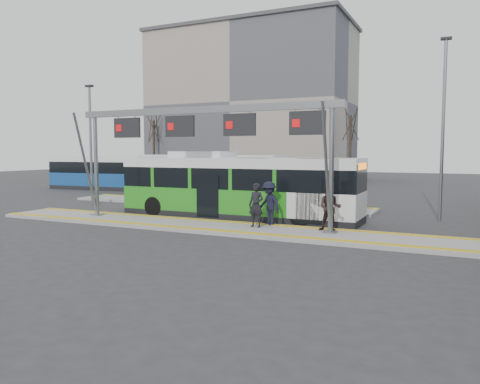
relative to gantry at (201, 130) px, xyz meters
The scene contains 18 objects.
ground 4.32m from the gantry, 36.20° to the right, with size 120.00×120.00×0.00m, color #2D2D30.
platform_main 4.25m from the gantry, 36.20° to the right, with size 22.00×3.00×0.15m, color gray.
platform_second 9.55m from the gantry, 115.25° to the left, with size 20.00×3.00×0.15m, color gray.
tactile_main 4.16m from the gantry, 36.20° to the right, with size 22.00×2.65×0.02m.
tactile_second 10.47m from the gantry, 112.32° to the left, with size 20.00×0.35×0.02m.
gantry is the anchor object (origin of this frame).
apartment_block 38.58m from the gantry, 110.90° to the left, with size 24.50×12.50×18.40m.
hero_bus 4.11m from the gantry, 84.44° to the left, with size 12.29×2.64×3.37m.
bg_bus_green 13.12m from the gantry, 119.93° to the left, with size 12.60×3.50×3.11m.
bg_bus_blue 22.66m from the gantry, 141.36° to the left, with size 11.40×3.26×2.94m.
passenger_a 4.15m from the gantry, ahead, with size 0.69×0.45×1.88m, color black.
passenger_b 6.56m from the gantry, ahead, with size 0.93×0.72×1.91m, color black.
passenger_c 4.40m from the gantry, 16.22° to the left, with size 1.23×0.71×1.91m, color black.
tree_left 31.54m from the gantry, 95.58° to the left, with size 1.40×1.40×7.63m.
tree_mid 30.18m from the gantry, 90.06° to the left, with size 1.40×1.40×7.95m.
tree_far 36.93m from the gantry, 129.21° to the left, with size 1.40×1.40×7.98m.
lamp_west 11.30m from the gantry, 157.68° to the left, with size 0.50×0.25×7.44m.
lamp_east 11.54m from the gantry, 33.90° to the left, with size 0.50×0.25×8.72m.
Camera 1 is at (10.18, -17.78, 3.38)m, focal length 35.00 mm.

